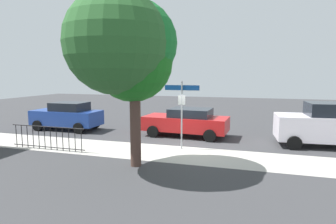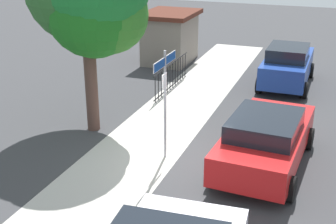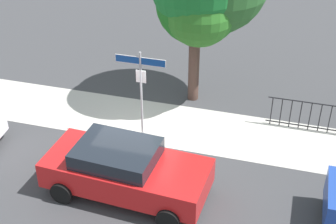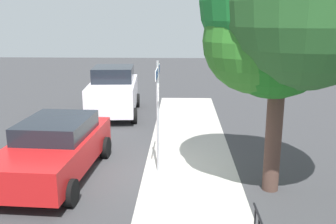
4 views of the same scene
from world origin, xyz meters
The scene contains 7 objects.
ground_plane centered at (0.00, 0.00, 0.00)m, with size 60.00×60.00×0.00m, color #38383A.
sidewalk_strip centered at (2.00, 1.30, 0.00)m, with size 24.00×2.60×0.00m, color #B1ABA3.
street_sign centered at (-0.13, 0.40, 2.19)m, with size 1.61×0.07×3.08m.
car_red centered at (0.27, -2.32, 0.80)m, with size 4.66×2.34×1.54m.
car_blue centered at (7.69, -1.98, 0.87)m, with size 4.21×1.96×1.69m.
iron_fence centered at (5.61, 2.30, 0.55)m, with size 3.82×0.04×1.07m.
utility_shed centered at (9.52, 3.80, 1.24)m, with size 3.09×2.37×2.42m.
Camera 2 is at (-11.18, -3.79, 6.00)m, focal length 49.60 mm.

